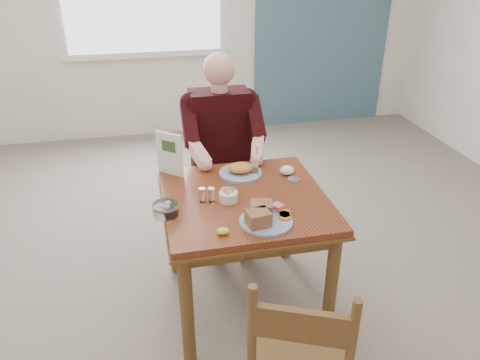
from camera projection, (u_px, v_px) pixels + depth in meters
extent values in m
plane|color=#6E6159|center=(244.00, 300.00, 2.95)|extent=(6.00, 6.00, 0.00)
plane|color=white|center=(181.00, 6.00, 4.91)|extent=(5.50, 0.00, 5.50)
cube|color=#406577|center=(325.00, 2.00, 5.20)|extent=(1.60, 0.02, 2.80)
ellipsoid|color=yellow|center=(223.00, 231.00, 2.27)|extent=(0.07, 0.05, 0.03)
ellipsoid|color=white|center=(287.00, 170.00, 2.84)|extent=(0.10, 0.09, 0.06)
cylinder|color=silver|center=(294.00, 179.00, 2.78)|extent=(0.10, 0.10, 0.01)
cube|color=white|center=(147.00, 54.00, 5.02)|extent=(1.72, 0.04, 0.06)
cube|color=brown|center=(245.00, 200.00, 2.62)|extent=(0.90, 0.90, 0.04)
cube|color=brown|center=(245.00, 204.00, 2.63)|extent=(0.92, 0.92, 0.01)
cylinder|color=brown|center=(187.00, 309.00, 2.38)|extent=(0.07, 0.07, 0.71)
cylinder|color=brown|center=(331.00, 287.00, 2.52)|extent=(0.07, 0.07, 0.71)
cylinder|color=brown|center=(173.00, 227.00, 3.05)|extent=(0.07, 0.07, 0.71)
cylinder|color=brown|center=(287.00, 213.00, 3.20)|extent=(0.07, 0.07, 0.71)
cube|color=brown|center=(262.00, 250.00, 2.31)|extent=(0.80, 0.03, 0.08)
cube|color=brown|center=(231.00, 180.00, 2.99)|extent=(0.80, 0.03, 0.08)
cube|color=brown|center=(176.00, 218.00, 2.57)|extent=(0.03, 0.80, 0.08)
cube|color=brown|center=(310.00, 203.00, 2.72)|extent=(0.03, 0.80, 0.08)
cylinder|color=brown|center=(202.00, 225.00, 3.31)|extent=(0.04, 0.04, 0.45)
cylinder|color=brown|center=(251.00, 219.00, 3.38)|extent=(0.04, 0.04, 0.45)
cylinder|color=brown|center=(195.00, 200.00, 3.62)|extent=(0.04, 0.04, 0.45)
cylinder|color=brown|center=(240.00, 196.00, 3.69)|extent=(0.04, 0.04, 0.45)
cube|color=brown|center=(222.00, 181.00, 3.39)|extent=(0.42, 0.42, 0.03)
cylinder|color=brown|center=(192.00, 144.00, 3.40)|extent=(0.04, 0.04, 0.50)
cylinder|color=brown|center=(240.00, 140.00, 3.47)|extent=(0.04, 0.04, 0.50)
cube|color=brown|center=(216.00, 129.00, 3.39)|extent=(0.38, 0.03, 0.14)
cylinder|color=brown|center=(264.00, 355.00, 2.28)|extent=(0.05, 0.05, 0.45)
cube|color=brown|center=(300.00, 354.00, 1.98)|extent=(0.55, 0.55, 0.03)
cylinder|color=brown|center=(252.00, 339.00, 1.75)|extent=(0.05, 0.05, 0.50)
cylinder|color=brown|center=(350.00, 354.00, 1.69)|extent=(0.05, 0.05, 0.50)
cube|color=brown|center=(302.00, 326.00, 1.67)|extent=(0.36, 0.18, 0.14)
cube|color=gray|center=(210.00, 181.00, 3.23)|extent=(0.13, 0.38, 0.12)
cube|color=gray|center=(239.00, 178.00, 3.27)|extent=(0.13, 0.38, 0.12)
cube|color=gray|center=(216.00, 231.00, 3.21)|extent=(0.10, 0.10, 0.48)
cube|color=gray|center=(244.00, 228.00, 3.25)|extent=(0.10, 0.10, 0.48)
cube|color=black|center=(220.00, 131.00, 3.24)|extent=(0.40, 0.22, 0.58)
sphere|color=black|center=(191.00, 103.00, 3.10)|extent=(0.15, 0.15, 0.15)
sphere|color=black|center=(247.00, 99.00, 3.18)|extent=(0.15, 0.15, 0.15)
cylinder|color=#DD9A8C|center=(219.00, 88.00, 3.08)|extent=(0.11, 0.11, 0.08)
sphere|color=#DD9A8C|center=(219.00, 69.00, 3.02)|extent=(0.21, 0.21, 0.21)
cube|color=black|center=(189.00, 123.00, 3.04)|extent=(0.09, 0.29, 0.27)
cube|color=black|center=(255.00, 118.00, 3.13)|extent=(0.09, 0.29, 0.27)
sphere|color=black|center=(192.00, 144.00, 2.99)|extent=(0.09, 0.09, 0.09)
sphere|color=black|center=(259.00, 138.00, 3.07)|extent=(0.09, 0.09, 0.09)
cube|color=#DD9A8C|center=(199.00, 154.00, 2.93)|extent=(0.14, 0.23, 0.14)
cube|color=#DD9A8C|center=(258.00, 149.00, 3.01)|extent=(0.14, 0.23, 0.14)
sphere|color=#DD9A8C|center=(206.00, 165.00, 2.88)|extent=(0.08, 0.08, 0.08)
sphere|color=#DD9A8C|center=(257.00, 160.00, 2.94)|extent=(0.08, 0.08, 0.08)
cylinder|color=silver|center=(257.00, 153.00, 2.92)|extent=(0.01, 0.05, 0.12)
cylinder|color=white|center=(266.00, 221.00, 2.36)|extent=(0.28, 0.28, 0.02)
cube|color=tan|center=(258.00, 218.00, 2.31)|extent=(0.13, 0.11, 0.08)
cube|color=tan|center=(261.00, 209.00, 2.38)|extent=(0.13, 0.12, 0.08)
cylinder|color=orange|center=(285.00, 217.00, 2.38)|extent=(0.07, 0.07, 0.01)
cylinder|color=orange|center=(284.00, 215.00, 2.40)|extent=(0.07, 0.07, 0.01)
cylinder|color=orange|center=(284.00, 212.00, 2.42)|extent=(0.08, 0.08, 0.01)
cube|color=#DE697B|center=(278.00, 207.00, 2.45)|extent=(0.07, 0.07, 0.03)
cylinder|color=white|center=(240.00, 173.00, 2.85)|extent=(0.33, 0.33, 0.01)
ellipsoid|color=gold|center=(240.00, 168.00, 2.84)|extent=(0.18, 0.17, 0.06)
cube|color=tan|center=(250.00, 168.00, 2.85)|extent=(0.11, 0.09, 0.04)
cylinder|color=white|center=(228.00, 196.00, 2.55)|extent=(0.11, 0.11, 0.05)
cube|color=pink|center=(226.00, 191.00, 2.53)|extent=(0.04, 0.02, 0.03)
cube|color=#6699D8|center=(231.00, 189.00, 2.55)|extent=(0.04, 0.03, 0.03)
cube|color=#EAD159|center=(229.00, 192.00, 2.52)|extent=(0.04, 0.03, 0.03)
cube|color=white|center=(225.00, 189.00, 2.55)|extent=(0.04, 0.02, 0.03)
cylinder|color=white|center=(202.00, 196.00, 2.54)|extent=(0.04, 0.04, 0.07)
cylinder|color=silver|center=(202.00, 190.00, 2.52)|extent=(0.04, 0.04, 0.01)
cylinder|color=white|center=(211.00, 196.00, 2.54)|extent=(0.04, 0.04, 0.07)
cylinder|color=silver|center=(211.00, 189.00, 2.52)|extent=(0.04, 0.04, 0.01)
cylinder|color=white|center=(165.00, 209.00, 2.42)|extent=(0.17, 0.17, 0.06)
cylinder|color=white|center=(162.00, 207.00, 2.41)|extent=(0.04, 0.04, 0.02)
cylinder|color=white|center=(167.00, 204.00, 2.44)|extent=(0.04, 0.04, 0.02)
cylinder|color=white|center=(167.00, 208.00, 2.40)|extent=(0.04, 0.04, 0.02)
cube|color=white|center=(170.00, 154.00, 2.80)|extent=(0.15, 0.13, 0.27)
cube|color=#2D5926|center=(169.00, 146.00, 2.76)|extent=(0.07, 0.07, 0.07)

